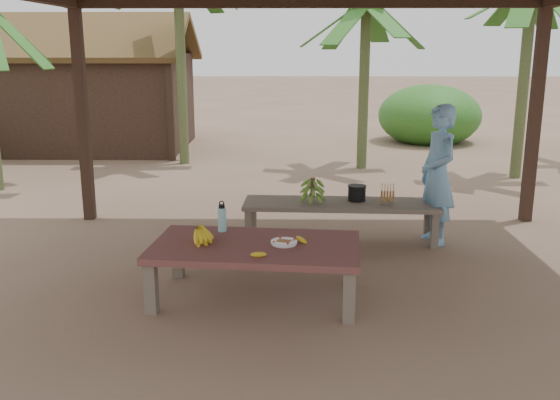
{
  "coord_description": "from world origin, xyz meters",
  "views": [
    {
      "loc": [
        -0.23,
        -5.44,
        2.19
      ],
      "look_at": [
        -0.31,
        0.12,
        0.8
      ],
      "focal_mm": 40.0,
      "sensor_mm": 36.0,
      "label": 1
    }
  ],
  "objects_px": {
    "bench": "(341,207)",
    "ripe_banana_bunch": "(197,234)",
    "cooking_pot": "(357,193)",
    "woman": "(438,175)",
    "work_table": "(256,251)",
    "plate": "(284,243)",
    "water_flask": "(222,218)"
  },
  "relations": [
    {
      "from": "bench",
      "to": "ripe_banana_bunch",
      "type": "relative_size",
      "value": 8.46
    },
    {
      "from": "work_table",
      "to": "plate",
      "type": "xyz_separation_m",
      "value": [
        0.25,
        -0.01,
        0.08
      ]
    },
    {
      "from": "plate",
      "to": "water_flask",
      "type": "distance_m",
      "value": 0.71
    },
    {
      "from": "woman",
      "to": "cooking_pot",
      "type": "bearing_deg",
      "value": -111.76
    },
    {
      "from": "work_table",
      "to": "cooking_pot",
      "type": "height_order",
      "value": "cooking_pot"
    },
    {
      "from": "bench",
      "to": "plate",
      "type": "relative_size",
      "value": 9.62
    },
    {
      "from": "plate",
      "to": "woman",
      "type": "bearing_deg",
      "value": 44.2
    },
    {
      "from": "cooking_pot",
      "to": "plate",
      "type": "bearing_deg",
      "value": -114.66
    },
    {
      "from": "cooking_pot",
      "to": "work_table",
      "type": "bearing_deg",
      "value": -121.06
    },
    {
      "from": "bench",
      "to": "water_flask",
      "type": "height_order",
      "value": "water_flask"
    },
    {
      "from": "water_flask",
      "to": "bench",
      "type": "bearing_deg",
      "value": 47.42
    },
    {
      "from": "bench",
      "to": "cooking_pot",
      "type": "distance_m",
      "value": 0.25
    },
    {
      "from": "work_table",
      "to": "woman",
      "type": "height_order",
      "value": "woman"
    },
    {
      "from": "work_table",
      "to": "water_flask",
      "type": "bearing_deg",
      "value": 136.51
    },
    {
      "from": "cooking_pot",
      "to": "woman",
      "type": "xyz_separation_m",
      "value": [
        0.88,
        -0.13,
        0.25
      ]
    },
    {
      "from": "woman",
      "to": "water_flask",
      "type": "bearing_deg",
      "value": -74.17
    },
    {
      "from": "cooking_pot",
      "to": "woman",
      "type": "height_order",
      "value": "woman"
    },
    {
      "from": "bench",
      "to": "plate",
      "type": "distance_m",
      "value": 1.82
    },
    {
      "from": "ripe_banana_bunch",
      "to": "plate",
      "type": "height_order",
      "value": "ripe_banana_bunch"
    },
    {
      "from": "work_table",
      "to": "woman",
      "type": "relative_size",
      "value": 1.21
    },
    {
      "from": "bench",
      "to": "woman",
      "type": "relative_size",
      "value": 1.42
    },
    {
      "from": "ripe_banana_bunch",
      "to": "cooking_pot",
      "type": "relative_size",
      "value": 1.31
    },
    {
      "from": "water_flask",
      "to": "cooking_pot",
      "type": "xyz_separation_m",
      "value": [
        1.4,
        1.39,
        -0.09
      ]
    },
    {
      "from": "woman",
      "to": "plate",
      "type": "bearing_deg",
      "value": -58.93
    },
    {
      "from": "plate",
      "to": "woman",
      "type": "relative_size",
      "value": 0.15
    },
    {
      "from": "work_table",
      "to": "water_flask",
      "type": "relative_size",
      "value": 6.42
    },
    {
      "from": "ripe_banana_bunch",
      "to": "woman",
      "type": "bearing_deg",
      "value": 33.26
    },
    {
      "from": "plate",
      "to": "woman",
      "type": "distance_m",
      "value": 2.38
    },
    {
      "from": "bench",
      "to": "plate",
      "type": "bearing_deg",
      "value": -107.47
    },
    {
      "from": "plate",
      "to": "cooking_pot",
      "type": "xyz_separation_m",
      "value": [
        0.82,
        1.78,
        0.02
      ]
    },
    {
      "from": "bench",
      "to": "cooking_pot",
      "type": "height_order",
      "value": "cooking_pot"
    },
    {
      "from": "bench",
      "to": "cooking_pot",
      "type": "xyz_separation_m",
      "value": [
        0.19,
        0.08,
        0.14
      ]
    }
  ]
}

